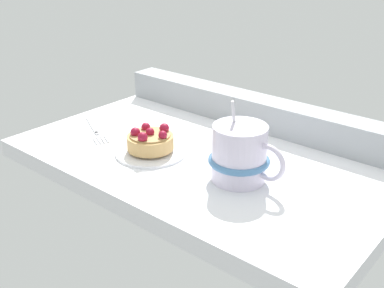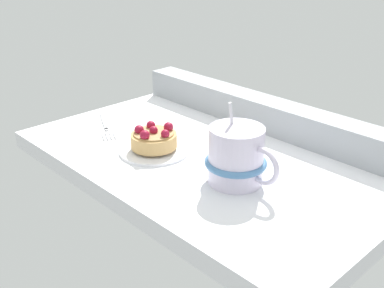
% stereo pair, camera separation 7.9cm
% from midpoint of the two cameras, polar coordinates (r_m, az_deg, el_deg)
% --- Properties ---
extents(ground_plane, '(0.68, 0.41, 0.03)m').
position_cam_midpoint_polar(ground_plane, '(0.85, 4.50, -2.31)').
color(ground_plane, white).
extents(window_rail_back, '(0.66, 0.06, 0.06)m').
position_cam_midpoint_polar(window_rail_back, '(0.96, 11.64, 3.43)').
color(window_rail_back, '#9EA3A8').
rests_on(window_rail_back, ground_plane).
extents(dessert_plate, '(0.13, 0.13, 0.01)m').
position_cam_midpoint_polar(dessert_plate, '(0.85, -1.98, -0.68)').
color(dessert_plate, white).
rests_on(dessert_plate, ground_plane).
extents(raspberry_tart, '(0.08, 0.08, 0.04)m').
position_cam_midpoint_polar(raspberry_tart, '(0.84, -2.00, 0.63)').
color(raspberry_tart, tan).
rests_on(raspberry_tart, dessert_plate).
extents(coffee_mug, '(0.13, 0.10, 0.13)m').
position_cam_midpoint_polar(coffee_mug, '(0.74, 8.50, -1.59)').
color(coffee_mug, silver).
rests_on(coffee_mug, ground_plane).
extents(dessert_fork, '(0.14, 0.09, 0.01)m').
position_cam_midpoint_polar(dessert_fork, '(0.97, -8.21, 2.26)').
color(dessert_fork, silver).
rests_on(dessert_fork, ground_plane).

